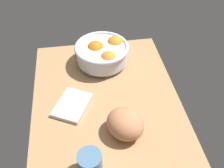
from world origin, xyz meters
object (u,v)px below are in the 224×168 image
at_px(napkin_folded, 72,105).
at_px(mug, 90,165).
at_px(bread_loaf, 125,124).
at_px(fruit_bowl, 103,52).

distance_m(napkin_folded, mug, 0.28).
bearing_deg(napkin_folded, bread_loaf, -129.57).
relative_size(fruit_bowl, napkin_folded, 1.58).
height_order(bread_loaf, mug, bread_loaf).
height_order(fruit_bowl, bread_loaf, fruit_bowl).
bearing_deg(bread_loaf, napkin_folded, 50.43).
bearing_deg(napkin_folded, fruit_bowl, -31.94).
bearing_deg(mug, fruit_bowl, -11.54).
distance_m(fruit_bowl, napkin_folded, 0.28).
bearing_deg(mug, napkin_folded, 9.07).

